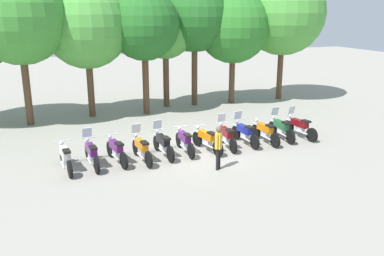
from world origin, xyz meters
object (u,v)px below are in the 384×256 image
at_px(motorcycle_9, 265,132).
at_px(person_0, 218,144).
at_px(motorcycle_5, 185,141).
at_px(tree_7, 283,13).
at_px(motorcycle_7, 226,136).
at_px(tree_6, 233,27).
at_px(tree_3, 144,25).
at_px(motorcycle_8, 244,133).
at_px(motorcycle_1, 91,153).
at_px(motorcycle_4, 163,144).
at_px(tree_1, 19,17).
at_px(tree_5, 195,17).
at_px(motorcycle_10, 281,128).
at_px(motorcycle_2, 116,150).
at_px(tree_4, 165,32).
at_px(motorcycle_0, 65,157).
at_px(motorcycle_6, 207,139).
at_px(motorcycle_11, 299,126).
at_px(tree_2, 86,26).
at_px(motorcycle_3, 141,148).

xyz_separation_m(motorcycle_9, person_0, (-3.27, -2.23, 0.47)).
bearing_deg(motorcycle_5, tree_7, -49.37).
relative_size(motorcycle_7, tree_6, 0.32).
bearing_deg(tree_3, motorcycle_8, -69.18).
distance_m(motorcycle_1, motorcycle_7, 5.72).
height_order(motorcycle_4, motorcycle_7, same).
height_order(motorcycle_7, tree_1, tree_1).
height_order(motorcycle_9, tree_5, tree_5).
relative_size(motorcycle_5, tree_5, 0.30).
xyz_separation_m(person_0, tree_3, (-0.32, 9.30, 3.94)).
bearing_deg(person_0, tree_6, 107.81).
distance_m(motorcycle_10, tree_7, 10.35).
bearing_deg(motorcycle_2, tree_7, -65.79).
distance_m(tree_1, tree_4, 8.00).
bearing_deg(motorcycle_0, motorcycle_6, -93.93).
xyz_separation_m(motorcycle_7, tree_3, (-1.69, 7.07, 4.39)).
xyz_separation_m(motorcycle_0, motorcycle_11, (10.46, 0.47, 0.01)).
xyz_separation_m(motorcycle_8, motorcycle_10, (1.91, 0.08, 0.00)).
bearing_deg(motorcycle_1, motorcycle_8, -91.55).
bearing_deg(tree_2, tree_6, 3.04).
bearing_deg(motorcycle_7, tree_5, -7.48).
bearing_deg(tree_1, motorcycle_0, -80.14).
distance_m(motorcycle_6, person_0, 2.18).
bearing_deg(motorcycle_11, person_0, 106.68).
xyz_separation_m(motorcycle_4, tree_1, (-5.06, 6.95, 4.88)).
bearing_deg(motorcycle_3, motorcycle_2, 73.99).
relative_size(motorcycle_9, tree_6, 0.32).
relative_size(motorcycle_5, tree_4, 0.36).
distance_m(motorcycle_3, motorcycle_6, 2.86).
height_order(tree_1, tree_7, tree_7).
distance_m(motorcycle_6, tree_4, 9.41).
xyz_separation_m(motorcycle_4, motorcycle_10, (5.71, 0.30, 0.00)).
relative_size(motorcycle_0, tree_4, 0.36).
relative_size(motorcycle_11, tree_1, 0.28).
bearing_deg(tree_1, motorcycle_8, -37.21).
bearing_deg(motorcycle_11, motorcycle_2, 84.20).
bearing_deg(person_0, tree_5, 119.81).
height_order(motorcycle_1, tree_6, tree_6).
bearing_deg(motorcycle_3, motorcycle_9, -91.12).
xyz_separation_m(motorcycle_0, tree_3, (4.97, 7.41, 4.41)).
bearing_deg(tree_5, tree_7, -2.58).
bearing_deg(tree_1, motorcycle_5, -48.83).
relative_size(motorcycle_4, motorcycle_9, 1.00).
bearing_deg(motorcycle_4, tree_2, 9.28).
xyz_separation_m(motorcycle_10, tree_2, (-7.55, 7.27, 4.38)).
height_order(motorcycle_5, motorcycle_10, motorcycle_10).
height_order(motorcycle_4, tree_6, tree_6).
bearing_deg(tree_5, motorcycle_1, -131.08).
xyz_separation_m(motorcycle_11, tree_5, (-2.13, 8.08, 4.80)).
distance_m(motorcycle_11, tree_3, 9.88).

